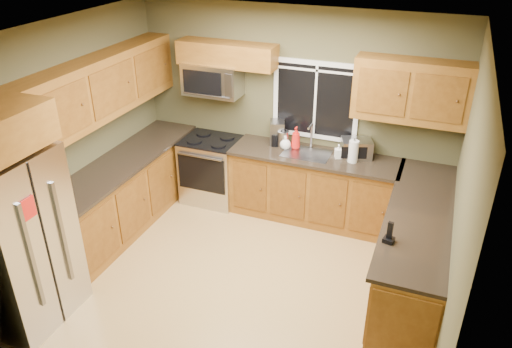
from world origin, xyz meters
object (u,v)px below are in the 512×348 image
Objects in this scene: refrigerator at (17,241)px; paper_towel_roll at (353,151)px; cordless_phone at (389,236)px; kettle at (283,138)px; microwave at (213,79)px; soap_bottle_c at (285,142)px; range at (212,169)px; soap_bottle_a at (296,138)px; toaster_oven at (356,148)px; soap_bottle_b at (338,151)px; coffee_maker at (277,133)px.

paper_towel_roll is (2.63, 2.76, 0.18)m from refrigerator.
kettle is at bearing 133.75° from cordless_phone.
cordless_phone is at bearing -67.08° from paper_towel_roll.
soap_bottle_c is (1.05, -0.08, -0.70)m from microwave.
range is 3.08m from cordless_phone.
soap_bottle_a is at bearing 130.42° from cordless_phone.
toaster_oven is at bearing 2.45° from kettle.
refrigerator is 9.97× the size of soap_bottle_c.
paper_towel_roll is at bearing -11.41° from soap_bottle_b.
soap_bottle_c is (-0.89, 0.06, -0.05)m from paper_towel_roll.
coffee_maker is (0.89, 0.17, 0.62)m from range.
microwave is at bearing 90.02° from range.
microwave is 4.19× the size of soap_bottle_b.
refrigerator reaches higher than soap_bottle_a.
cordless_phone is (1.71, -1.73, -0.08)m from coffee_maker.
coffee_maker is at bearing 143.97° from soap_bottle_c.
coffee_maker reaches higher than kettle.
cordless_phone is (2.60, -1.56, 0.54)m from range.
microwave is at bearing 175.75° from paper_towel_roll.
toaster_oven reaches higher than soap_bottle_c.
soap_bottle_a is at bearing 27.27° from soap_bottle_c.
paper_towel_roll is at bearing 46.38° from refrigerator.
refrigerator reaches higher than coffee_maker.
paper_towel_roll is 1.71× the size of soap_bottle_c.
toaster_oven is (1.95, 0.01, -0.67)m from microwave.
kettle reaches higher than cordless_phone.
coffee_maker reaches higher than soap_bottle_b.
kettle is at bearing -29.60° from coffee_maker.
refrigerator is at bearing -121.64° from soap_bottle_c.
cordless_phone is (1.55, -1.62, -0.03)m from soap_bottle_c.
coffee_maker is 0.28m from soap_bottle_a.
soap_bottle_a reaches higher than soap_bottle_b.
refrigerator is 9.92× the size of soap_bottle_b.
soap_bottle_a is at bearing 171.73° from soap_bottle_b.
toaster_oven is at bearing 2.39° from soap_bottle_a.
soap_bottle_b is at bearing -9.15° from coffee_maker.
soap_bottle_a is 0.59m from soap_bottle_b.
range is 1.33m from soap_bottle_a.
kettle is 0.91× the size of soap_bottle_a.
soap_bottle_a reaches higher than kettle.
coffee_maker is (1.58, 2.94, 0.19)m from refrigerator.
soap_bottle_b is 0.85× the size of cordless_phone.
coffee_maker is 2.44m from cordless_phone.
kettle reaches higher than range.
toaster_oven is 1.83m from cordless_phone.
coffee_maker is at bearing 170.85° from soap_bottle_b.
range is 1.27m from microwave.
range is 3.18× the size of soap_bottle_a.
soap_bottle_c is at bearing -47.09° from kettle.
soap_bottle_c is 0.84× the size of cordless_phone.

